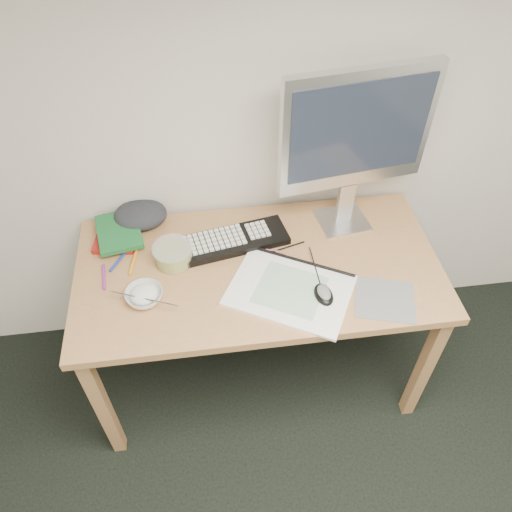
# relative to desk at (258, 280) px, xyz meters

# --- Properties ---
(desk) EXTENTS (1.40, 0.70, 0.75)m
(desk) POSITION_rel_desk_xyz_m (0.00, 0.00, 0.00)
(desk) COLOR tan
(desk) RESTS_ON ground
(mousepad) EXTENTS (0.26, 0.25, 0.00)m
(mousepad) POSITION_rel_desk_xyz_m (0.43, -0.23, 0.08)
(mousepad) COLOR slate
(mousepad) RESTS_ON desk
(sketchpad) EXTENTS (0.53, 0.48, 0.01)m
(sketchpad) POSITION_rel_desk_xyz_m (0.10, -0.14, 0.09)
(sketchpad) COLOR white
(sketchpad) RESTS_ON desk
(keyboard) EXTENTS (0.51, 0.24, 0.03)m
(keyboard) POSITION_rel_desk_xyz_m (-0.11, 0.13, 0.10)
(keyboard) COLOR black
(keyboard) RESTS_ON desk
(monitor) EXTENTS (0.58, 0.20, 0.67)m
(monitor) POSITION_rel_desk_xyz_m (0.38, 0.21, 0.50)
(monitor) COLOR silver
(monitor) RESTS_ON desk
(mouse) EXTENTS (0.08, 0.11, 0.04)m
(mouse) POSITION_rel_desk_xyz_m (0.21, -0.19, 0.11)
(mouse) COLOR black
(mouse) RESTS_ON sketchpad
(rice_bowl) EXTENTS (0.15, 0.15, 0.04)m
(rice_bowl) POSITION_rel_desk_xyz_m (-0.43, -0.11, 0.10)
(rice_bowl) COLOR silver
(rice_bowl) RESTS_ON desk
(chopsticks) EXTENTS (0.24, 0.11, 0.02)m
(chopsticks) POSITION_rel_desk_xyz_m (-0.43, -0.14, 0.13)
(chopsticks) COLOR #B2B1B4
(chopsticks) RESTS_ON rice_bowl
(fruit_tub) EXTENTS (0.19, 0.19, 0.08)m
(fruit_tub) POSITION_rel_desk_xyz_m (-0.32, 0.07, 0.12)
(fruit_tub) COLOR #E4DC50
(fruit_tub) RESTS_ON desk
(book_red) EXTENTS (0.19, 0.24, 0.02)m
(book_red) POSITION_rel_desk_xyz_m (-0.54, 0.24, 0.09)
(book_red) COLOR maroon
(book_red) RESTS_ON desk
(book_green) EXTENTS (0.21, 0.26, 0.02)m
(book_green) POSITION_rel_desk_xyz_m (-0.53, 0.23, 0.11)
(book_green) COLOR #19652E
(book_green) RESTS_ON book_red
(cloth_lump) EXTENTS (0.18, 0.15, 0.08)m
(cloth_lump) POSITION_rel_desk_xyz_m (-0.45, 0.31, 0.12)
(cloth_lump) COLOR #222429
(cloth_lump) RESTS_ON desk
(pencil_pink) EXTENTS (0.17, 0.07, 0.01)m
(pencil_pink) POSITION_rel_desk_xyz_m (0.03, 0.08, 0.09)
(pencil_pink) COLOR #CF677C
(pencil_pink) RESTS_ON desk
(pencil_tan) EXTENTS (0.19, 0.08, 0.01)m
(pencil_tan) POSITION_rel_desk_xyz_m (-0.02, 0.07, 0.09)
(pencil_tan) COLOR tan
(pencil_tan) RESTS_ON desk
(pencil_black) EXTENTS (0.16, 0.05, 0.01)m
(pencil_black) POSITION_rel_desk_xyz_m (0.12, 0.08, 0.09)
(pencil_black) COLOR black
(pencil_black) RESTS_ON desk
(marker_blue) EXTENTS (0.07, 0.11, 0.01)m
(marker_blue) POSITION_rel_desk_xyz_m (-0.53, 0.10, 0.09)
(marker_blue) COLOR navy
(marker_blue) RESTS_ON desk
(marker_orange) EXTENTS (0.04, 0.14, 0.01)m
(marker_orange) POSITION_rel_desk_xyz_m (-0.48, 0.08, 0.09)
(marker_orange) COLOR orange
(marker_orange) RESTS_ON desk
(marker_purple) EXTENTS (0.02, 0.13, 0.01)m
(marker_purple) POSITION_rel_desk_xyz_m (-0.58, 0.02, 0.09)
(marker_purple) COLOR purple
(marker_purple) RESTS_ON desk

